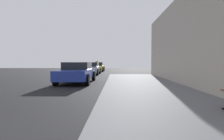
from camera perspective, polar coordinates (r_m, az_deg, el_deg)
car_blue at (r=12.03m, az=-10.41°, el=-0.67°), size 1.96×4.52×1.27m
car_silver at (r=20.05m, az=-6.43°, el=0.53°), size 1.95×4.41×1.27m
car_yellow at (r=26.61m, az=-4.52°, el=0.97°), size 1.99×4.01×1.43m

